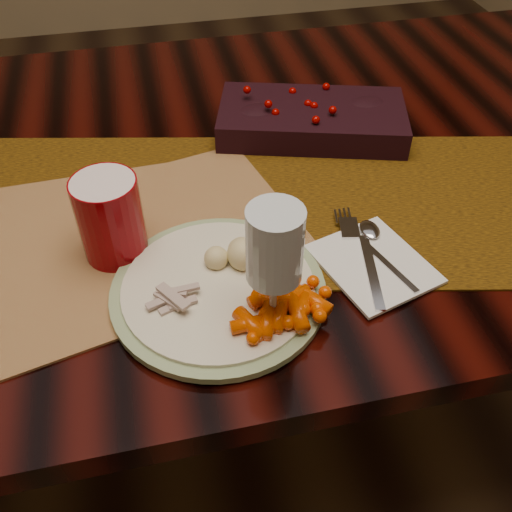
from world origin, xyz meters
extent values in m
plane|color=black|center=(0.00, 0.00, 0.00)|extent=(5.00, 5.00, 0.00)
cube|color=black|center=(0.00, 0.00, 0.38)|extent=(1.80, 1.00, 0.75)
cube|color=#3E260A|center=(-0.05, -0.11, 0.75)|extent=(1.84, 0.75, 0.00)
cube|color=brown|center=(-0.14, -0.17, 0.75)|extent=(0.51, 0.42, 0.00)
cube|color=#9C6240|center=(-0.26, -0.15, 0.75)|extent=(0.41, 0.31, 0.00)
cylinder|color=beige|center=(-0.05, -0.31, 0.76)|extent=(0.30, 0.30, 0.02)
cube|color=white|center=(0.17, -0.30, 0.76)|extent=(0.17, 0.18, 0.01)
cylinder|color=maroon|center=(-0.18, -0.20, 0.81)|extent=(0.11, 0.11, 0.12)
camera|label=1|loc=(-0.11, -0.81, 1.31)|focal=40.00mm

